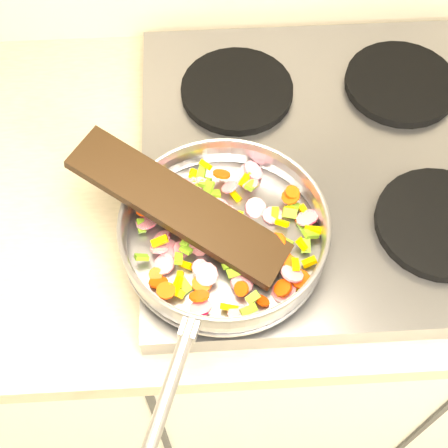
{
  "coord_description": "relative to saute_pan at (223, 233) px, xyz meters",
  "views": [
    {
      "loc": [
        -0.9,
        1.07,
        1.73
      ],
      "look_at": [
        -0.88,
        1.51,
        1.01
      ],
      "focal_mm": 50.0,
      "sensor_mm": 36.0,
      "label": 1
    }
  ],
  "objects": [
    {
      "name": "grate_fr",
      "position": [
        0.32,
        0.02,
        -0.04
      ],
      "size": [
        0.19,
        0.19,
        0.02
      ],
      "primitive_type": "cylinder",
      "color": "black",
      "rests_on": "cooktop"
    },
    {
      "name": "grate_br",
      "position": [
        0.32,
        0.3,
        -0.04
      ],
      "size": [
        0.19,
        0.19,
        0.02
      ],
      "primitive_type": "cylinder",
      "color": "black",
      "rests_on": "cooktop"
    },
    {
      "name": "wooden_spatula",
      "position": [
        -0.06,
        0.03,
        0.03
      ],
      "size": [
        0.31,
        0.24,
        0.08
      ],
      "primitive_type": "cube",
      "rotation": [
        0.0,
        -0.21,
        2.57
      ],
      "color": "black",
      "rests_on": "saute_pan"
    },
    {
      "name": "vegetable_heap",
      "position": [
        -0.0,
        0.0,
        -0.01
      ],
      "size": [
        0.27,
        0.27,
        0.05
      ],
      "color": "#F1B300",
      "rests_on": "saute_pan"
    },
    {
      "name": "grate_bl",
      "position": [
        0.04,
        0.3,
        -0.04
      ],
      "size": [
        0.19,
        0.19,
        0.02
      ],
      "primitive_type": "cylinder",
      "color": "black",
      "rests_on": "cooktop"
    },
    {
      "name": "saute_pan",
      "position": [
        0.0,
        0.0,
        0.0
      ],
      "size": [
        0.33,
        0.48,
        0.06
      ],
      "rotation": [
        0.0,
        0.0,
        -0.34
      ],
      "color": "#9E9EA5",
      "rests_on": "grate_fl"
    },
    {
      "name": "grate_fl",
      "position": [
        0.04,
        0.02,
        -0.04
      ],
      "size": [
        0.19,
        0.19,
        0.02
      ],
      "primitive_type": "cylinder",
      "color": "black",
      "rests_on": "cooktop"
    },
    {
      "name": "cooktop",
      "position": [
        0.18,
        0.16,
        -0.07
      ],
      "size": [
        0.6,
        0.6,
        0.04
      ],
      "primitive_type": "cube",
      "color": "#939399",
      "rests_on": "counter_top"
    }
  ]
}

